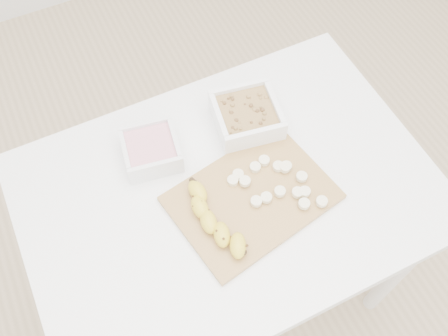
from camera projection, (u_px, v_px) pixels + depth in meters
name	position (u px, v px, depth m)	size (l,w,h in m)	color
ground	(228.00, 284.00, 1.86)	(3.50, 3.50, 0.00)	#C6AD89
table	(229.00, 207.00, 1.30)	(1.00, 0.70, 0.75)	white
bowl_yogurt	(151.00, 150.00, 1.24)	(0.16, 0.16, 0.06)	white
bowl_granola	(247.00, 116.00, 1.28)	(0.19, 0.19, 0.08)	white
cutting_board	(252.00, 198.00, 1.20)	(0.37, 0.27, 0.01)	#A57343
banana	(216.00, 221.00, 1.14)	(0.06, 0.22, 0.04)	gold
banana_slices	(276.00, 182.00, 1.20)	(0.19, 0.19, 0.02)	#F0E6BA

